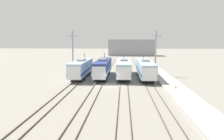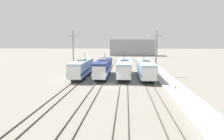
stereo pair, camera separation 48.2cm
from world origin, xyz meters
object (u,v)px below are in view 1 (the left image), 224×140
catenary_tower_right (156,53)px  locomotive_far_left (81,69)px  locomotive_center_right (124,68)px  traffic_cone (176,87)px  locomotive_far_right (145,69)px  locomotive_center_left (103,68)px  catenary_tower_left (73,52)px

catenary_tower_right → locomotive_far_left: bearing=-166.6°
locomotive_center_right → traffic_cone: bearing=-55.7°
locomotive_center_right → catenary_tower_right: (7.52, 2.50, 3.46)m
locomotive_far_left → catenary_tower_right: (17.16, 4.09, 3.43)m
locomotive_center_right → locomotive_far_right: size_ratio=0.97×
locomotive_center_left → locomotive_center_right: 4.86m
locomotive_center_left → locomotive_center_right: (4.82, 0.64, -0.04)m
catenary_tower_left → traffic_cone: bearing=-36.0°
locomotive_far_left → catenary_tower_right: bearing=13.4°
locomotive_center_right → traffic_cone: size_ratio=33.57×
locomotive_center_right → catenary_tower_left: 13.16m
locomotive_far_left → locomotive_far_right: size_ratio=0.85×
traffic_cone → catenary_tower_left: bearing=144.0°
locomotive_center_left → catenary_tower_left: size_ratio=1.59×
locomotive_far_right → locomotive_center_left: bearing=-179.4°
locomotive_far_right → locomotive_far_left: bearing=-175.9°
catenary_tower_left → traffic_cone: size_ratio=19.96×
locomotive_center_right → catenary_tower_right: bearing=18.4°
locomotive_far_right → catenary_tower_left: (-17.26, 3.04, 3.47)m
locomotive_center_right → locomotive_far_right: 4.85m
locomotive_center_left → catenary_tower_left: (-7.63, 3.14, 3.41)m
locomotive_far_right → traffic_cone: locomotive_far_right is taller
locomotive_far_left → catenary_tower_left: (-2.81, 4.09, 3.43)m
locomotive_center_right → catenary_tower_left: size_ratio=1.68×
catenary_tower_left → locomotive_far_left: bearing=-55.5°
locomotive_center_left → locomotive_far_right: 9.63m
catenary_tower_right → catenary_tower_left: bearing=180.0°
locomotive_center_left → locomotive_far_right: bearing=0.6°
locomotive_center_left → catenary_tower_right: bearing=14.3°
locomotive_center_right → catenary_tower_left: catenary_tower_left is taller
locomotive_far_right → traffic_cone: size_ratio=34.68×
locomotive_far_right → catenary_tower_right: bearing=48.3°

